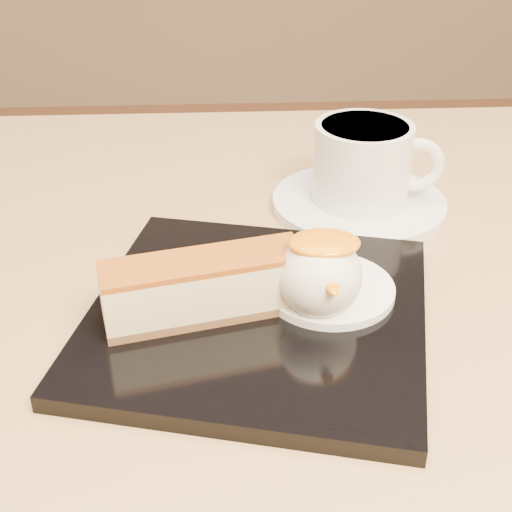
{
  "coord_description": "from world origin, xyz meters",
  "views": [
    {
      "loc": [
        0.02,
        -0.4,
        1.01
      ],
      "look_at": [
        0.05,
        0.01,
        0.76
      ],
      "focal_mm": 50.0,
      "sensor_mm": 36.0,
      "label": 1
    }
  ],
  "objects": [
    {
      "name": "dessert_plate",
      "position": [
        0.05,
        -0.01,
        0.73
      ],
      "size": [
        0.27,
        0.27,
        0.01
      ],
      "primitive_type": "cube",
      "rotation": [
        0.0,
        0.0,
        -0.24
      ],
      "color": "black",
      "rests_on": "table"
    },
    {
      "name": "saucer",
      "position": [
        0.14,
        0.15,
        0.72
      ],
      "size": [
        0.15,
        0.15,
        0.01
      ],
      "primitive_type": "cylinder",
      "color": "white",
      "rests_on": "table"
    },
    {
      "name": "mango_sauce",
      "position": [
        0.09,
        -0.01,
        0.78
      ],
      "size": [
        0.05,
        0.04,
        0.01
      ],
      "primitive_type": "ellipsoid",
      "color": "orange",
      "rests_on": "ice_cream_scoop"
    },
    {
      "name": "coffee_cup",
      "position": [
        0.14,
        0.15,
        0.76
      ],
      "size": [
        0.11,
        0.08,
        0.07
      ],
      "rotation": [
        0.0,
        0.0,
        -0.13
      ],
      "color": "white",
      "rests_on": "saucer"
    },
    {
      "name": "mint_sprig",
      "position": [
        0.07,
        0.03,
        0.74
      ],
      "size": [
        0.03,
        0.02,
        0.0
      ],
      "color": "#348B2D",
      "rests_on": "cream_smear"
    },
    {
      "name": "table",
      "position": [
        0.0,
        0.0,
        0.56
      ],
      "size": [
        0.8,
        0.8,
        0.72
      ],
      "color": "black",
      "rests_on": "ground"
    },
    {
      "name": "cheesecake",
      "position": [
        0.01,
        -0.02,
        0.75
      ],
      "size": [
        0.13,
        0.06,
        0.04
      ],
      "rotation": [
        0.0,
        0.0,
        0.23
      ],
      "color": "brown",
      "rests_on": "dessert_plate"
    },
    {
      "name": "ice_cream_scoop",
      "position": [
        0.09,
        -0.02,
        0.76
      ],
      "size": [
        0.05,
        0.05,
        0.05
      ],
      "primitive_type": "sphere",
      "color": "white",
      "rests_on": "cream_smear"
    },
    {
      "name": "cream_smear",
      "position": [
        0.1,
        0.0,
        0.73
      ],
      "size": [
        0.09,
        0.09,
        0.01
      ],
      "primitive_type": "cylinder",
      "color": "white",
      "rests_on": "dessert_plate"
    }
  ]
}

